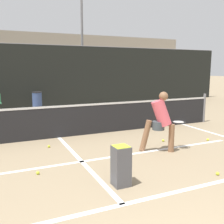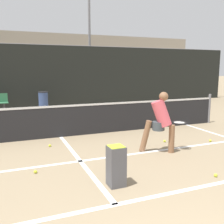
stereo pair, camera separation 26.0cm
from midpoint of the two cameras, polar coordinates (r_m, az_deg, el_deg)
The scene contains 16 objects.
court_baseline_near at distance 4.14m, azimuth 0.45°, elevation -19.51°, with size 11.00×0.10×0.01m, color white.
court_service_line at distance 5.85m, azimuth -7.89°, elevation -10.64°, with size 8.25×0.10×0.01m, color white.
court_center_mark at distance 5.94m, azimuth -8.16°, elevation -10.33°, with size 0.10×4.18×0.01m, color white.
net at distance 7.77m, azimuth -12.56°, elevation -1.82°, with size 11.09×0.09×1.07m.
fence_back at distance 13.95m, azimuth -18.18°, elevation 7.37°, with size 24.00×0.06×3.20m.
player_practicing at distance 6.37m, azimuth 9.39°, elevation -1.62°, with size 1.22×0.57×1.47m.
tennis_ball_scattered_0 at distance 6.98m, azimuth -14.62°, elevation -7.24°, with size 0.07×0.07×0.07m, color #D1E033.
tennis_ball_scattered_2 at distance 5.37m, azimuth -17.22°, elevation -12.55°, with size 0.07×0.07×0.07m, color #D1E033.
tennis_ball_scattered_4 at distance 5.44m, azimuth 20.70°, elevation -12.43°, with size 0.07×0.07×0.07m, color #D1E033.
tennis_ball_scattered_7 at distance 7.81m, azimuth 19.23°, elevation -5.68°, with size 0.07×0.07×0.07m, color #D1E033.
tennis_ball_scattered_10 at distance 7.40m, azimuth 10.09°, elevation -6.12°, with size 0.07×0.07×0.07m, color #D1E033.
ball_hopper at distance 4.58m, azimuth 0.32°, elevation -11.45°, with size 0.28×0.28×0.71m.
trash_bin at distance 13.18m, azimuth -16.53°, elevation 2.34°, with size 0.47×0.47×0.88m.
parked_car at distance 18.95m, azimuth -7.05°, elevation 5.38°, with size 1.86×4.36×1.54m.
floodlight_mast at distance 18.63m, azimuth -7.03°, elevation 19.49°, with size 1.10×0.24×8.21m.
building_far at distance 26.76m, azimuth -21.38°, elevation 10.25°, with size 36.00×2.40×5.26m, color gray.
Camera 1 is at (-1.63, -0.95, 2.02)m, focal length 42.00 mm.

